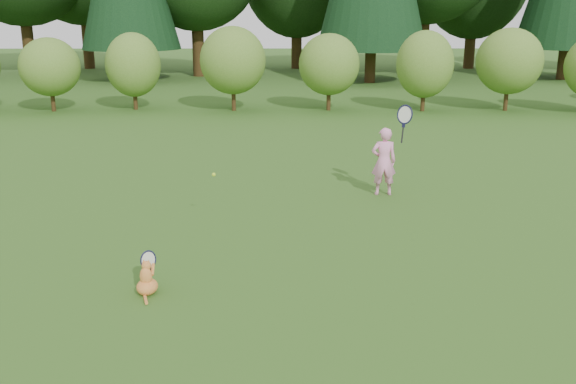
{
  "coord_description": "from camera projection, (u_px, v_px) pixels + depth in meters",
  "views": [
    {
      "loc": [
        0.12,
        -8.21,
        3.26
      ],
      "look_at": [
        0.2,
        0.8,
        0.7
      ],
      "focal_mm": 40.0,
      "sensor_mm": 36.0,
      "label": 1
    }
  ],
  "objects": [
    {
      "name": "cat",
      "position": [
        147.0,
        276.0,
        7.61
      ],
      "size": [
        0.34,
        0.58,
        0.58
      ],
      "rotation": [
        0.0,
        0.0,
        -0.14
      ],
      "color": "#C65426",
      "rests_on": "ground"
    },
    {
      "name": "tennis_ball",
      "position": [
        214.0,
        175.0,
        9.91
      ],
      "size": [
        0.06,
        0.06,
        0.06
      ],
      "color": "#B3EE1C",
      "rests_on": "ground"
    },
    {
      "name": "shrub_row",
      "position": [
        279.0,
        69.0,
        20.91
      ],
      "size": [
        28.0,
        3.0,
        2.8
      ],
      "primitive_type": null,
      "color": "#4F7624",
      "rests_on": "ground"
    },
    {
      "name": "ground",
      "position": [
        274.0,
        257.0,
        8.79
      ],
      "size": [
        100.0,
        100.0,
        0.0
      ],
      "primitive_type": "plane",
      "color": "#255518",
      "rests_on": "ground"
    },
    {
      "name": "child",
      "position": [
        384.0,
        160.0,
        11.6
      ],
      "size": [
        0.7,
        0.45,
        1.86
      ],
      "rotation": [
        0.0,
        0.0,
        3.16
      ],
      "color": "#FF98CB",
      "rests_on": "ground"
    }
  ]
}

